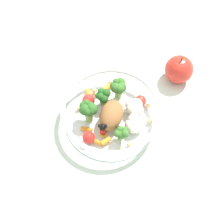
# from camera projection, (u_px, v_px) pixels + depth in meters

# --- Properties ---
(ground_plane) EXTENTS (2.40, 2.40, 0.00)m
(ground_plane) POSITION_uv_depth(u_px,v_px,m) (111.00, 119.00, 0.77)
(ground_plane) COLOR silver
(food_container) EXTENTS (0.22, 0.22, 0.07)m
(food_container) POSITION_uv_depth(u_px,v_px,m) (113.00, 112.00, 0.75)
(food_container) COLOR white
(food_container) RESTS_ON ground_plane
(loose_apple) EXTENTS (0.07, 0.07, 0.08)m
(loose_apple) POSITION_uv_depth(u_px,v_px,m) (179.00, 69.00, 0.80)
(loose_apple) COLOR red
(loose_apple) RESTS_ON ground_plane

